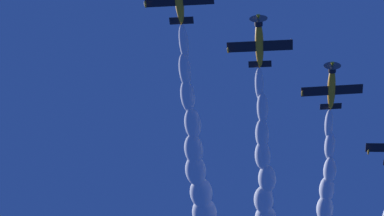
{
  "coord_description": "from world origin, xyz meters",
  "views": [
    {
      "loc": [
        -26.21,
        -4.21,
        1.84
      ],
      "look_at": [
        14.8,
        8.36,
        66.82
      ],
      "focal_mm": 51.48,
      "sensor_mm": 36.0,
      "label": 1
    }
  ],
  "objects": [
    {
      "name": "airplane_right_wingman",
      "position": [
        18.57,
        -11.34,
        69.0
      ],
      "size": [
        7.85,
        8.79,
        2.48
      ],
      "color": "orange"
    },
    {
      "name": "smoke_trail_lead",
      "position": [
        29.77,
        11.53,
        64.38
      ],
      "size": [
        41.68,
        11.54,
        5.66
      ],
      "color": "white"
    },
    {
      "name": "airplane_left_wingman",
      "position": [
        7.8,
        -3.11,
        67.38
      ],
      "size": [
        7.85,
        8.77,
        2.59
      ],
      "color": "orange"
    }
  ]
}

